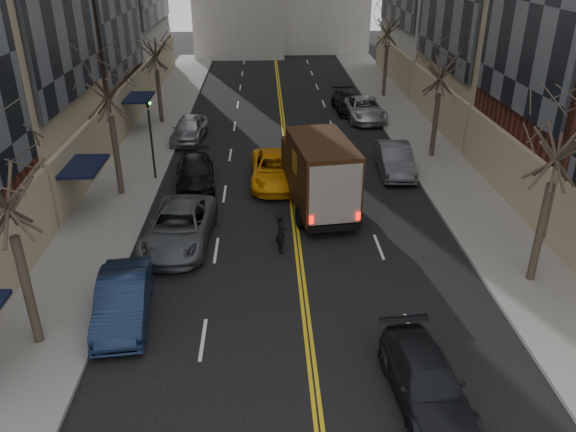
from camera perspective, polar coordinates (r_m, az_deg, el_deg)
The scene contains 19 objects.
sidewalk_left at distance 36.77m, azimuth -14.45°, elevation 6.55°, with size 4.00×66.00×0.15m, color slate.
sidewalk_right at distance 37.41m, azimuth 13.82°, elevation 6.96°, with size 4.00×66.00×0.15m, color slate.
tree_lf_mid at distance 28.49m, azimuth -18.19°, elevation 14.22°, with size 3.20×3.20×8.91m.
tree_lf_far at distance 41.09m, azimuth -13.51°, elevation 17.23°, with size 3.20×3.20×8.12m.
tree_rt_near at distance 21.32m, azimuth 26.33°, elevation 8.79°, with size 3.20×3.20×8.71m.
tree_rt_mid at distance 34.02m, azimuth 15.49°, elevation 15.56°, with size 3.20×3.20×8.32m.
tree_rt_far at distance 48.33m, azimuth 10.27°, elevation 19.59°, with size 3.20×3.20×9.11m.
traffic_signal at distance 30.95m, azimuth -13.79°, elevation 8.36°, with size 0.29×0.26×4.70m.
ups_truck at distance 27.00m, azimuth 3.10°, elevation 4.33°, with size 3.43×6.99×3.68m.
observer_sedan at distance 16.97m, azimuth 13.83°, elevation -15.96°, with size 2.24×4.73×1.33m.
taxi at distance 30.45m, azimuth -1.28°, elevation 4.77°, with size 2.61×5.66×1.57m, color #F6A20A.
pedestrian at distance 23.44m, azimuth -0.73°, elevation -1.69°, with size 0.67×0.44×1.83m, color black.
parked_lf_b at distance 20.27m, azimuth -16.41°, elevation -8.17°, with size 1.65×4.73×1.56m, color #121F3A.
parked_lf_c at distance 24.58m, azimuth -11.02°, elevation -1.10°, with size 2.68×5.82×1.62m, color #4F5257.
parked_lf_d at distance 30.54m, azimuth -9.40°, elevation 4.34°, with size 2.00×4.92×1.43m, color black.
parked_lf_e at distance 37.90m, azimuth -9.99°, elevation 8.73°, with size 1.91×4.75×1.62m, color #94959B.
parked_rt_a at distance 32.40m, azimuth 10.79°, elevation 5.70°, with size 1.73×4.96×1.63m, color #4A4B51.
parked_rt_b at distance 42.48m, azimuth 7.74°, elevation 10.73°, with size 2.61×5.66×1.57m, color #B3B6BB.
parked_rt_c at distance 44.57m, azimuth 6.05°, elevation 11.43°, with size 1.98×4.87×1.41m, color black.
Camera 1 is at (-1.32, -6.99, 11.80)m, focal length 35.00 mm.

